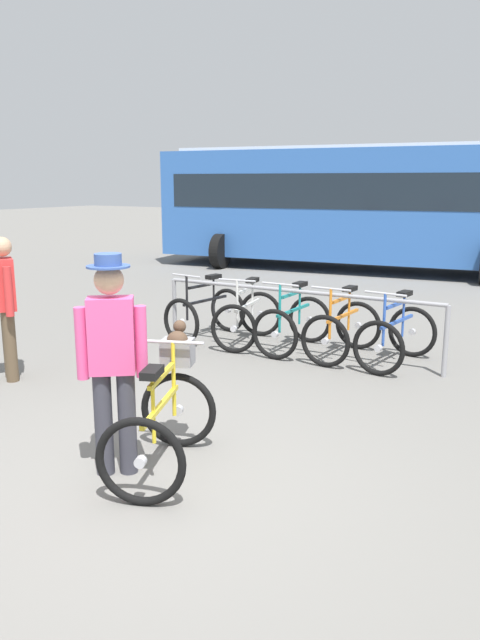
{
  "coord_description": "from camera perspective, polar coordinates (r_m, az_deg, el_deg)",
  "views": [
    {
      "loc": [
        2.94,
        -3.38,
        2.24
      ],
      "look_at": [
        0.02,
        1.36,
        1.0
      ],
      "focal_mm": 35.06,
      "sensor_mm": 36.0,
      "label": 1
    }
  ],
  "objects": [
    {
      "name": "racked_bike_white",
      "position": [
        8.71,
        0.7,
        0.16
      ],
      "size": [
        0.84,
        1.2,
        0.97
      ],
      "color": "black",
      "rests_on": "ground"
    },
    {
      "name": "featured_bicycle",
      "position": [
        5.0,
        -6.84,
        -8.05
      ],
      "size": [
        1.02,
        1.26,
        1.09
      ],
      "color": "black",
      "rests_on": "ground"
    },
    {
      "name": "ground_plane",
      "position": [
        5.0,
        -8.66,
        -14.17
      ],
      "size": [
        80.0,
        80.0,
        0.0
      ],
      "primitive_type": "plane",
      "color": "slate"
    },
    {
      "name": "pedestrian_with_backpack",
      "position": [
        7.51,
        -20.74,
        1.77
      ],
      "size": [
        0.48,
        0.45,
        1.64
      ],
      "color": "brown",
      "rests_on": "ground"
    },
    {
      "name": "racked_bike_blue",
      "position": [
        7.92,
        14.07,
        -1.48
      ],
      "size": [
        0.76,
        1.16,
        0.97
      ],
      "color": "black",
      "rests_on": "ground"
    },
    {
      "name": "racked_bike_black",
      "position": [
        9.06,
        -3.17,
        0.63
      ],
      "size": [
        0.78,
        1.15,
        0.97
      ],
      "color": "black",
      "rests_on": "ground"
    },
    {
      "name": "racked_bike_orange",
      "position": [
        8.13,
        9.34,
        -0.9
      ],
      "size": [
        0.69,
        1.11,
        0.97
      ],
      "color": "black",
      "rests_on": "ground"
    },
    {
      "name": "person_with_featured_bike",
      "position": [
        4.81,
        -11.57,
        -3.27
      ],
      "size": [
        0.44,
        0.38,
        1.72
      ],
      "color": "#383842",
      "rests_on": "ground"
    },
    {
      "name": "bus_distant",
      "position": [
        16.39,
        10.61,
        10.62
      ],
      "size": [
        10.24,
        4.27,
        3.08
      ],
      "color": "#3366B7",
      "rests_on": "ground"
    },
    {
      "name": "racked_bike_teal",
      "position": [
        8.4,
        4.87,
        -0.36
      ],
      "size": [
        0.66,
        1.08,
        0.97
      ],
      "color": "black",
      "rests_on": "ground"
    },
    {
      "name": "bike_rack_rail",
      "position": [
        8.13,
        5.05,
        1.49
      ],
      "size": [
        3.91,
        0.17,
        0.88
      ],
      "color": "#99999E",
      "rests_on": "ground"
    }
  ]
}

